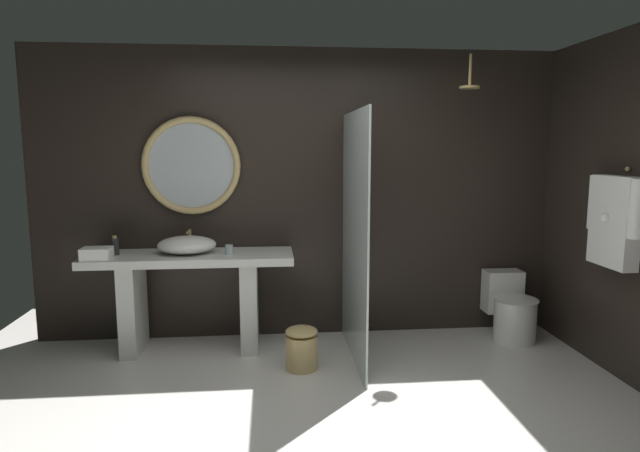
% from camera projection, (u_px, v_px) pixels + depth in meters
% --- Properties ---
extents(ground_plane, '(5.76, 5.76, 0.00)m').
position_uv_depth(ground_plane, '(324.00, 438.00, 3.20)').
color(ground_plane, silver).
extents(back_wall_panel, '(4.80, 0.10, 2.60)m').
position_uv_depth(back_wall_panel, '(303.00, 195.00, 4.88)').
color(back_wall_panel, black).
rests_on(back_wall_panel, ground_plane).
extents(side_wall_right, '(0.10, 2.47, 2.60)m').
position_uv_depth(side_wall_right, '(627.00, 205.00, 3.98)').
color(side_wall_right, black).
rests_on(side_wall_right, ground_plane).
extents(vanity_counter, '(1.74, 0.55, 0.84)m').
position_uv_depth(vanity_counter, '(191.00, 287.00, 4.56)').
color(vanity_counter, silver).
rests_on(vanity_counter, ground_plane).
extents(vessel_sink, '(0.49, 0.40, 0.18)m').
position_uv_depth(vessel_sink, '(187.00, 245.00, 4.52)').
color(vessel_sink, white).
rests_on(vessel_sink, vanity_counter).
extents(tumbler_cup, '(0.06, 0.06, 0.08)m').
position_uv_depth(tumbler_cup, '(229.00, 249.00, 4.49)').
color(tumbler_cup, silver).
rests_on(tumbler_cup, vanity_counter).
extents(soap_dispenser, '(0.07, 0.07, 0.16)m').
position_uv_depth(soap_dispenser, '(115.00, 246.00, 4.46)').
color(soap_dispenser, '#282D28').
rests_on(soap_dispenser, vanity_counter).
extents(round_wall_mirror, '(0.86, 0.06, 0.86)m').
position_uv_depth(round_wall_mirror, '(191.00, 166.00, 4.66)').
color(round_wall_mirror, tan).
extents(shower_glass_panel, '(0.02, 1.23, 2.01)m').
position_uv_depth(shower_glass_panel, '(354.00, 238.00, 4.30)').
color(shower_glass_panel, silver).
rests_on(shower_glass_panel, ground_plane).
extents(rain_shower_head, '(0.17, 0.17, 0.28)m').
position_uv_depth(rain_shower_head, '(470.00, 84.00, 4.46)').
color(rain_shower_head, tan).
extents(hanging_bathrobe, '(0.20, 0.59, 0.74)m').
position_uv_depth(hanging_bathrobe, '(615.00, 218.00, 3.90)').
color(hanging_bathrobe, tan).
extents(toilet, '(0.38, 0.59, 0.59)m').
position_uv_depth(toilet, '(511.00, 310.00, 4.86)').
color(toilet, white).
rests_on(toilet, ground_plane).
extents(waste_bin, '(0.25, 0.25, 0.34)m').
position_uv_depth(waste_bin, '(302.00, 348.00, 4.19)').
color(waste_bin, tan).
rests_on(waste_bin, ground_plane).
extents(folded_hand_towel, '(0.23, 0.18, 0.10)m').
position_uv_depth(folded_hand_towel, '(97.00, 254.00, 4.27)').
color(folded_hand_towel, white).
rests_on(folded_hand_towel, vanity_counter).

